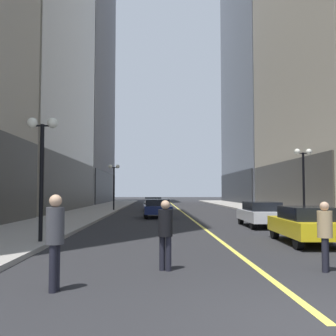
% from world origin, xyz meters
% --- Properties ---
extents(ground_plane, '(200.00, 200.00, 0.00)m').
position_xyz_m(ground_plane, '(0.00, 35.00, 0.00)').
color(ground_plane, '#262628').
extents(sidewalk_left, '(4.50, 78.00, 0.15)m').
position_xyz_m(sidewalk_left, '(-8.25, 35.00, 0.07)').
color(sidewalk_left, '#9E9991').
rests_on(sidewalk_left, ground).
extents(sidewalk_right, '(4.50, 78.00, 0.15)m').
position_xyz_m(sidewalk_right, '(8.25, 35.00, 0.07)').
color(sidewalk_right, '#9E9991').
rests_on(sidewalk_right, ground).
extents(lane_centre_stripe, '(0.16, 70.00, 0.01)m').
position_xyz_m(lane_centre_stripe, '(0.00, 35.00, 0.00)').
color(lane_centre_stripe, '#E5D64C').
rests_on(lane_centre_stripe, ground).
extents(building_left_far, '(11.65, 26.00, 54.61)m').
position_xyz_m(building_left_far, '(-16.23, 60.00, 27.21)').
color(building_left_far, gray).
rests_on(building_left_far, ground).
extents(building_right_mid, '(10.75, 24.00, 40.72)m').
position_xyz_m(building_right_mid, '(15.77, 34.50, 20.26)').
color(building_right_mid, '#B7AD99').
rests_on(building_right_mid, ground).
extents(building_right_far, '(11.16, 26.00, 50.97)m').
position_xyz_m(building_right_far, '(15.98, 60.00, 25.39)').
color(building_right_far, slate).
rests_on(building_right_far, ground).
extents(car_yellow, '(1.94, 4.38, 1.32)m').
position_xyz_m(car_yellow, '(2.93, 8.64, 0.72)').
color(car_yellow, yellow).
rests_on(car_yellow, ground).
extents(car_white, '(1.81, 4.54, 1.32)m').
position_xyz_m(car_white, '(3.09, 15.53, 0.72)').
color(car_white, silver).
rests_on(car_white, ground).
extents(car_navy, '(2.06, 4.41, 1.32)m').
position_xyz_m(car_navy, '(-2.35, 23.34, 0.72)').
color(car_navy, '#141E4C').
rests_on(car_navy, ground).
extents(car_grey, '(1.82, 4.80, 1.32)m').
position_xyz_m(car_grey, '(-2.68, 34.33, 0.72)').
color(car_grey, slate).
rests_on(car_grey, ground).
extents(pedestrian_in_black_coat, '(0.46, 0.46, 1.65)m').
position_xyz_m(pedestrian_in_black_coat, '(-2.21, 3.96, 0.96)').
color(pedestrian_in_black_coat, black).
rests_on(pedestrian_in_black_coat, ground).
extents(pedestrian_with_orange_bag, '(0.39, 0.39, 1.80)m').
position_xyz_m(pedestrian_with_orange_bag, '(-4.32, 2.04, 1.05)').
color(pedestrian_with_orange_bag, black).
rests_on(pedestrian_with_orange_bag, ground).
extents(pedestrian_in_tan_trench, '(0.47, 0.47, 1.62)m').
position_xyz_m(pedestrian_in_tan_trench, '(1.49, 3.71, 0.94)').
color(pedestrian_in_tan_trench, black).
rests_on(pedestrian_in_tan_trench, ground).
extents(street_lamp_left_near, '(1.06, 0.36, 4.43)m').
position_xyz_m(street_lamp_left_near, '(-6.40, 8.47, 3.26)').
color(street_lamp_left_near, black).
rests_on(street_lamp_left_near, ground).
extents(street_lamp_left_far, '(1.06, 0.36, 4.43)m').
position_xyz_m(street_lamp_left_far, '(-6.40, 32.58, 3.26)').
color(street_lamp_left_far, black).
rests_on(street_lamp_left_far, ground).
extents(street_lamp_right_mid, '(1.06, 0.36, 4.43)m').
position_xyz_m(street_lamp_right_mid, '(6.40, 18.20, 3.26)').
color(street_lamp_right_mid, black).
rests_on(street_lamp_right_mid, ground).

